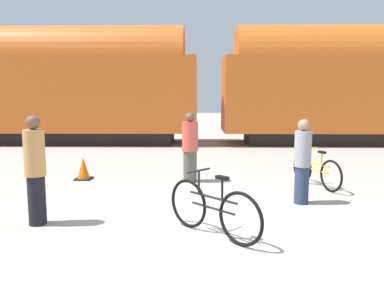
# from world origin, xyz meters

# --- Properties ---
(ground_plane) EXTENTS (80.00, 80.00, 0.00)m
(ground_plane) POSITION_xyz_m (0.00, 0.00, 0.00)
(ground_plane) COLOR #A8A399
(freight_train) EXTENTS (27.33, 2.83, 5.01)m
(freight_train) POSITION_xyz_m (0.00, 10.28, 2.63)
(freight_train) COLOR black
(freight_train) RESTS_ON ground_plane
(rail_near) EXTENTS (39.33, 0.07, 0.01)m
(rail_near) POSITION_xyz_m (0.00, 9.56, 0.01)
(rail_near) COLOR #4C4238
(rail_near) RESTS_ON ground_plane
(rail_far) EXTENTS (39.33, 0.07, 0.01)m
(rail_far) POSITION_xyz_m (0.00, 11.00, 0.01)
(rail_far) COLOR #4C4238
(rail_far) RESTS_ON ground_plane
(bicycle_black) EXTENTS (1.32, 1.30, 0.96)m
(bicycle_black) POSITION_xyz_m (-0.25, -0.67, 0.40)
(bicycle_black) COLOR black
(bicycle_black) RESTS_ON ground_plane
(bicycle_yellow) EXTENTS (0.65, 1.63, 0.87)m
(bicycle_yellow) POSITION_xyz_m (2.21, 2.42, 0.37)
(bicycle_yellow) COLOR black
(bicycle_yellow) RESTS_ON ground_plane
(person_in_red) EXTENTS (0.38, 0.38, 1.67)m
(person_in_red) POSITION_xyz_m (-0.67, 2.89, 0.82)
(person_in_red) COLOR #514C47
(person_in_red) RESTS_ON ground_plane
(person_in_tan) EXTENTS (0.32, 0.32, 1.75)m
(person_in_tan) POSITION_xyz_m (-3.05, -0.21, 0.89)
(person_in_tan) COLOR black
(person_in_tan) RESTS_ON ground_plane
(person_in_grey) EXTENTS (0.32, 0.32, 1.62)m
(person_in_grey) POSITION_xyz_m (1.51, 1.06, 0.82)
(person_in_grey) COLOR #283351
(person_in_grey) RESTS_ON ground_plane
(traffic_cone) EXTENTS (0.40, 0.40, 0.55)m
(traffic_cone) POSITION_xyz_m (-3.32, 3.07, 0.25)
(traffic_cone) COLOR black
(traffic_cone) RESTS_ON ground_plane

